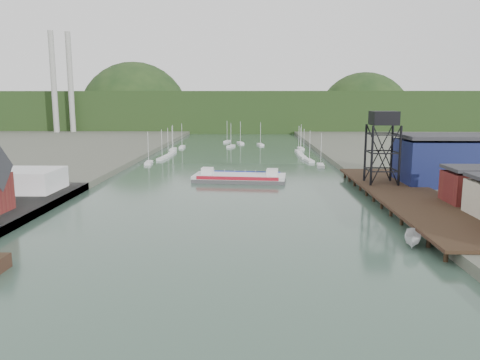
{
  "coord_description": "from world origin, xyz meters",
  "views": [
    {
      "loc": [
        5.9,
        -46.19,
        20.56
      ],
      "look_at": [
        3.53,
        50.36,
        4.0
      ],
      "focal_mm": 35.0,
      "sensor_mm": 36.0,
      "label": 1
    }
  ],
  "objects": [
    {
      "name": "chain_ferry",
      "position": [
        2.88,
        71.95,
        0.96
      ],
      "size": [
        24.16,
        11.72,
        3.36
      ],
      "rotation": [
        0.0,
        0.0,
        -0.11
      ],
      "color": "#454548",
      "rests_on": "ground"
    },
    {
      "name": "east_pier",
      "position": [
        37.0,
        45.0,
        1.9
      ],
      "size": [
        14.0,
        70.0,
        2.45
      ],
      "color": "black",
      "rests_on": "ground"
    },
    {
      "name": "marina_sailboats",
      "position": [
        0.08,
        138.46,
        0.35
      ],
      "size": [
        57.71,
        92.65,
        0.9
      ],
      "color": "silver",
      "rests_on": "ground"
    },
    {
      "name": "lift_tower",
      "position": [
        35.0,
        58.0,
        15.65
      ],
      "size": [
        6.5,
        6.5,
        16.0
      ],
      "color": "black",
      "rests_on": "east_pier"
    },
    {
      "name": "motorboat",
      "position": [
        28.85,
        18.22,
        1.13
      ],
      "size": [
        4.13,
        6.28,
        2.27
      ],
      "primitive_type": "imported",
      "rotation": [
        0.0,
        0.0,
        -0.36
      ],
      "color": "silver",
      "rests_on": "ground"
    },
    {
      "name": "blue_shed",
      "position": [
        50.0,
        60.0,
        7.06
      ],
      "size": [
        20.5,
        14.5,
        11.3
      ],
      "color": "#0D193C",
      "rests_on": "east_land"
    },
    {
      "name": "distant_hills",
      "position": [
        -3.98,
        301.35,
        10.38
      ],
      "size": [
        500.0,
        120.0,
        80.0
      ],
      "color": "black",
      "rests_on": "ground"
    },
    {
      "name": "ground",
      "position": [
        0.0,
        0.0,
        0.0
      ],
      "size": [
        600.0,
        600.0,
        0.0
      ],
      "primitive_type": "plane",
      "color": "#2E483A",
      "rests_on": "ground"
    },
    {
      "name": "smokestacks",
      "position": [
        -106.0,
        232.5,
        30.0
      ],
      "size": [
        11.2,
        8.2,
        60.0
      ],
      "color": "#A2A29D",
      "rests_on": "ground"
    },
    {
      "name": "white_shed",
      "position": [
        -44.0,
        50.0,
        3.85
      ],
      "size": [
        18.0,
        12.0,
        4.5
      ],
      "primitive_type": "cube",
      "color": "silver",
      "rests_on": "west_quay"
    }
  ]
}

